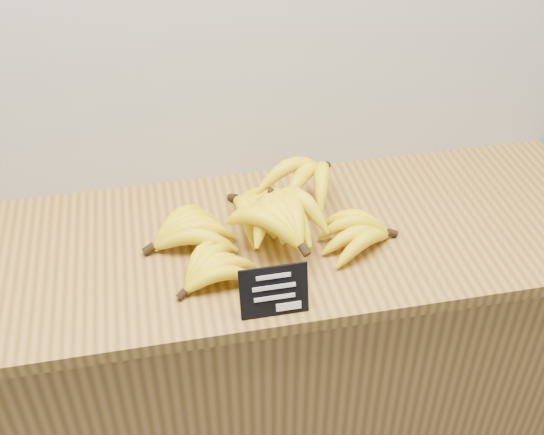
{
  "coord_description": "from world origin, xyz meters",
  "views": [
    {
      "loc": [
        -0.1,
        1.61,
        1.9
      ],
      "look_at": [
        0.12,
        2.7,
        1.02
      ],
      "focal_mm": 45.0,
      "sensor_mm": 36.0,
      "label": 1
    }
  ],
  "objects": [
    {
      "name": "counter_top",
      "position": [
        0.12,
        2.75,
        0.92
      ],
      "size": [
        1.58,
        0.54,
        0.03
      ],
      "primitive_type": "cube",
      "color": "olive",
      "rests_on": "counter"
    },
    {
      "name": "counter",
      "position": [
        0.12,
        2.75,
        0.45
      ],
      "size": [
        1.38,
        0.5,
        0.9
      ],
      "primitive_type": "cube",
      "color": "olive",
      "rests_on": "ground"
    },
    {
      "name": "chalkboard_sign",
      "position": [
        0.09,
        2.52,
        0.98
      ],
      "size": [
        0.13,
        0.03,
        0.1
      ],
      "primitive_type": "cube",
      "rotation": [
        -0.26,
        0.0,
        0.0
      ],
      "color": "black",
      "rests_on": "counter_top"
    },
    {
      "name": "banana_pile",
      "position": [
        0.12,
        2.74,
        0.99
      ],
      "size": [
        0.55,
        0.33,
        0.13
      ],
      "color": "yellow",
      "rests_on": "counter_top"
    }
  ]
}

